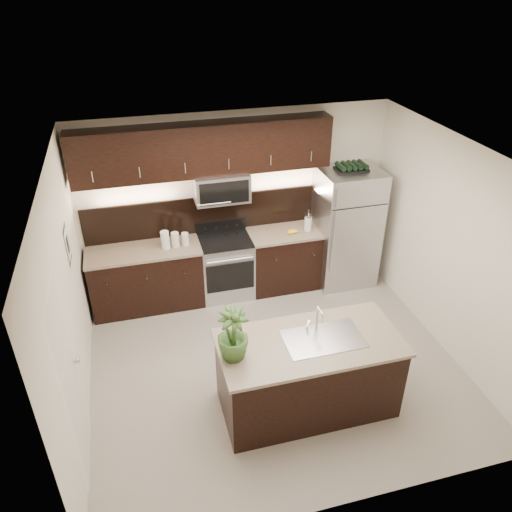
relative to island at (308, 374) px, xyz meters
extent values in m
plane|color=gray|center=(-0.16, 0.74, -0.47)|extent=(4.50, 4.50, 0.00)
cube|color=silver|center=(-0.16, 2.74, 0.88)|extent=(4.50, 0.02, 2.70)
cube|color=silver|center=(-0.16, -1.26, 0.88)|extent=(4.50, 0.02, 2.70)
cube|color=silver|center=(-2.41, 0.74, 0.88)|extent=(0.02, 4.00, 2.70)
cube|color=silver|center=(2.09, 0.74, 0.88)|extent=(0.02, 4.00, 2.70)
cube|color=white|center=(-0.16, 0.74, 2.23)|extent=(4.50, 4.00, 0.02)
cube|color=silver|center=(-2.39, -0.06, 0.54)|extent=(0.04, 0.80, 2.02)
sphere|color=silver|center=(-2.36, 0.26, 0.53)|extent=(0.06, 0.06, 0.06)
cube|color=black|center=(-2.39, 1.49, 1.18)|extent=(0.01, 0.32, 0.46)
cube|color=white|center=(-2.39, 1.49, 1.18)|extent=(0.00, 0.24, 0.36)
cube|color=black|center=(-1.57, 2.43, -0.02)|extent=(1.57, 0.62, 0.90)
cube|color=black|center=(0.55, 2.43, -0.02)|extent=(1.16, 0.62, 0.90)
cube|color=#B2B2B7|center=(-0.41, 2.43, -0.02)|extent=(0.76, 0.62, 0.90)
cube|color=black|center=(-0.41, 2.43, 0.44)|extent=(0.76, 0.60, 0.03)
cube|color=tan|center=(-1.57, 2.43, 0.45)|extent=(1.59, 0.65, 0.04)
cube|color=tan|center=(0.55, 2.43, 0.45)|extent=(1.18, 0.65, 0.04)
cube|color=black|center=(-0.61, 2.73, 0.75)|extent=(3.49, 0.02, 0.56)
cube|color=#B2B2B7|center=(-0.41, 2.54, 1.23)|extent=(0.76, 0.40, 0.40)
cube|color=black|center=(-0.61, 2.58, 1.78)|extent=(3.49, 0.33, 0.70)
cube|color=black|center=(0.00, 0.00, -0.02)|extent=(1.90, 0.90, 0.90)
cube|color=tan|center=(0.00, 0.00, 0.45)|extent=(1.96, 0.96, 0.04)
cube|color=silver|center=(0.15, 0.00, 0.47)|extent=(0.84, 0.50, 0.01)
cylinder|color=silver|center=(0.15, 0.21, 0.59)|extent=(0.03, 0.03, 0.24)
cylinder|color=silver|center=(0.15, 0.14, 0.74)|extent=(0.02, 0.14, 0.02)
cylinder|color=silver|center=(0.15, 0.07, 0.69)|extent=(0.02, 0.02, 0.10)
cube|color=#B2B2B7|center=(1.45, 2.37, 0.44)|extent=(0.88, 0.80, 1.83)
cube|color=black|center=(1.45, 2.37, 1.37)|extent=(0.45, 0.28, 0.03)
cylinder|color=black|center=(1.28, 2.37, 1.43)|extent=(0.08, 0.26, 0.08)
cylinder|color=black|center=(1.37, 2.37, 1.43)|extent=(0.08, 0.26, 0.08)
cylinder|color=black|center=(1.45, 2.37, 1.43)|extent=(0.08, 0.26, 0.08)
cylinder|color=black|center=(1.54, 2.37, 1.43)|extent=(0.08, 0.26, 0.08)
cylinder|color=black|center=(1.63, 2.37, 1.43)|extent=(0.08, 0.26, 0.08)
imported|color=#305020|center=(-0.84, -0.01, 0.76)|extent=(0.41, 0.41, 0.58)
cylinder|color=silver|center=(-1.26, 2.38, 0.60)|extent=(0.12, 0.12, 0.26)
cylinder|color=silver|center=(-1.12, 2.40, 0.58)|extent=(0.11, 0.11, 0.22)
cylinder|color=silver|center=(-0.98, 2.41, 0.56)|extent=(0.10, 0.10, 0.18)
cylinder|color=silver|center=(0.85, 2.38, 0.58)|extent=(0.11, 0.11, 0.22)
cylinder|color=silver|center=(0.85, 2.38, 0.70)|extent=(0.11, 0.11, 0.02)
cylinder|color=silver|center=(0.85, 2.38, 0.75)|extent=(0.01, 0.01, 0.09)
ellipsoid|color=gold|center=(0.54, 2.35, 0.49)|extent=(0.18, 0.15, 0.05)
camera|label=1|loc=(-1.61, -3.78, 3.94)|focal=35.00mm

